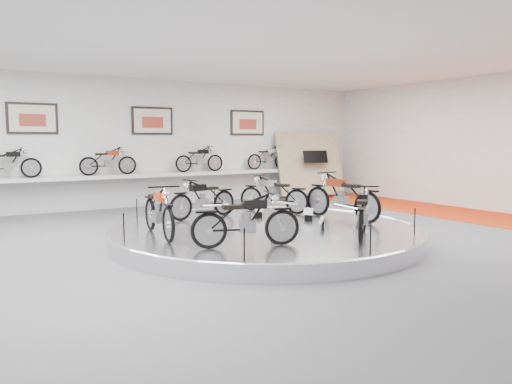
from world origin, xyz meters
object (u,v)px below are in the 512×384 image
display_platform (266,234)px  bike_d (246,220)px  shelf (157,175)px  bike_a (274,194)px  bike_f (342,196)px  bike_b (203,198)px  bike_c (159,210)px  bike_e (363,213)px

display_platform → bike_d: (-1.35, -1.48, 0.62)m
shelf → bike_a: (1.27, -4.77, -0.23)m
bike_f → shelf: bearing=8.6°
display_platform → bike_b: 1.95m
display_platform → shelf: bearing=90.0°
bike_a → bike_c: size_ratio=0.95×
bike_e → display_platform: bearing=71.9°
bike_c → display_platform: bearing=91.4°
bike_c → bike_e: (3.17, -2.09, -0.03)m
display_platform → bike_d: size_ratio=4.03×
display_platform → bike_e: bearing=-64.5°
bike_a → bike_b: bearing=56.3°
bike_a → bike_f: bearing=171.8°
display_platform → shelf: (0.00, 6.40, 0.85)m
bike_d → bike_e: size_ratio=1.00×
shelf → bike_d: 8.00m
bike_d → display_platform: bearing=65.4°
bike_a → bike_b: size_ratio=1.02×
shelf → bike_d: bike_d is taller
bike_c → bike_d: size_ratio=1.06×
bike_b → bike_e: size_ratio=0.98×
bike_b → shelf: bearing=-108.9°
bike_d → bike_f: size_ratio=0.87×
bike_b → bike_c: size_ratio=0.93×
bike_c → bike_e: size_ratio=1.05×
shelf → bike_a: size_ratio=6.91×
bike_c → bike_e: bearing=62.8°
bike_e → bike_f: bearing=15.9°
bike_a → shelf: bearing=-15.2°
display_platform → bike_b: bearing=109.1°
bike_e → bike_f: 2.09m
bike_c → bike_b: bearing=139.3°
bike_c → bike_d: bike_c is taller
shelf → bike_e: bearing=-83.8°
display_platform → bike_c: (-2.26, 0.19, 0.64)m
shelf → bike_d: (-1.35, -7.88, -0.23)m
bike_b → bike_c: bearing=31.7°
bike_d → bike_c: bearing=136.3°
bike_b → bike_f: bike_f is taller
bike_b → bike_f: size_ratio=0.86×
display_platform → bike_d: bearing=-132.3°
shelf → bike_e: size_ratio=6.89×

